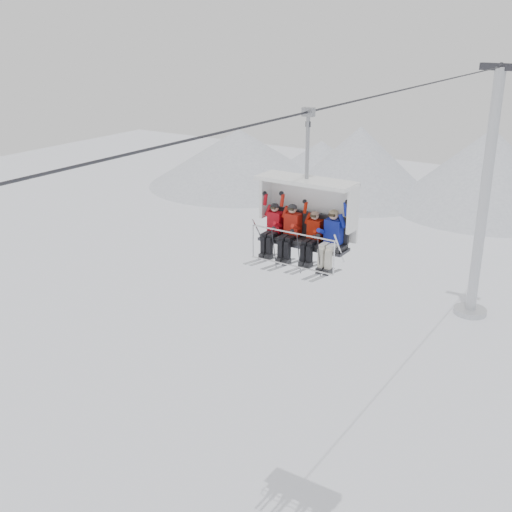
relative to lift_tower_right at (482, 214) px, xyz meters
The scene contains 7 objects.
lift_tower_right is the anchor object (origin of this frame).
haul_cable 23.25m from the lift_tower_right, 90.00° to the right, with size 0.06×0.06×50.00m, color #2E2E33.
chairlift_carrier 20.10m from the lift_tower_right, 90.00° to the right, with size 2.63×1.17×3.98m.
skier_far_left 20.30m from the lift_tower_right, 92.57° to the right, with size 0.39×1.69×1.56m.
skier_center_left 20.29m from the lift_tower_right, 90.99° to the right, with size 0.41×1.69×1.64m.
skier_center_right 20.29m from the lift_tower_right, 89.05° to the right, with size 0.37×1.69×1.51m.
skier_far_right 20.30m from the lift_tower_right, 87.50° to the right, with size 0.43×1.69×1.70m.
Camera 1 is at (7.71, -11.86, 15.43)m, focal length 45.00 mm.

